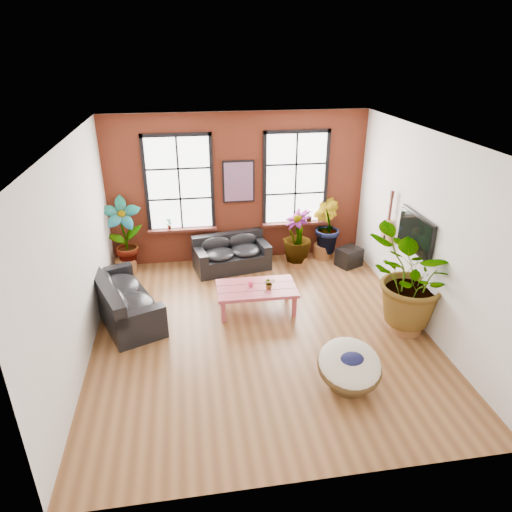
{
  "coord_description": "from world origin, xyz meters",
  "views": [
    {
      "loc": [
        -1.19,
        -6.97,
        4.82
      ],
      "look_at": [
        0.0,
        0.6,
        1.25
      ],
      "focal_mm": 32.0,
      "sensor_mm": 36.0,
      "label": 1
    }
  ],
  "objects": [
    {
      "name": "room",
      "position": [
        0.0,
        0.15,
        1.75
      ],
      "size": [
        6.04,
        6.54,
        3.54
      ],
      "color": "brown",
      "rests_on": "ground"
    },
    {
      "name": "pot_mid",
      "position": [
        1.32,
        2.61,
        0.17
      ],
      "size": [
        0.54,
        0.54,
        0.35
      ],
      "rotation": [
        0.0,
        0.0,
        0.15
      ],
      "color": "brown",
      "rests_on": "ground"
    },
    {
      "name": "floor_plant_right_wall",
      "position": [
        2.62,
        -0.43,
        1.08
      ],
      "size": [
        2.18,
        2.18,
        1.84
      ],
      "primitive_type": "imported",
      "rotation": [
        0.0,
        0.0,
        3.92
      ],
      "color": "#275216",
      "rests_on": "ground"
    },
    {
      "name": "table_plant",
      "position": [
        0.27,
        0.68,
        0.61
      ],
      "size": [
        0.22,
        0.2,
        0.23
      ],
      "primitive_type": "imported",
      "rotation": [
        0.0,
        0.0,
        0.08
      ],
      "color": "#275216",
      "rests_on": "coffee_table"
    },
    {
      "name": "tv_wall_unit",
      "position": [
        2.93,
        0.6,
        1.54
      ],
      "size": [
        0.13,
        1.86,
        1.2
      ],
      "color": "black",
      "rests_on": "room"
    },
    {
      "name": "pot_right_wall",
      "position": [
        2.65,
        -0.39,
        0.21
      ],
      "size": [
        0.59,
        0.59,
        0.41
      ],
      "rotation": [
        0.0,
        0.0,
        -0.07
      ],
      "color": "brown",
      "rests_on": "ground"
    },
    {
      "name": "sofa_back",
      "position": [
        -0.26,
        2.71,
        0.36
      ],
      "size": [
        1.84,
        1.15,
        0.79
      ],
      "rotation": [
        0.0,
        0.0,
        0.19
      ],
      "color": "black",
      "rests_on": "ground"
    },
    {
      "name": "pot_back_left",
      "position": [
        -2.69,
        2.84,
        0.17
      ],
      "size": [
        0.58,
        0.58,
        0.34
      ],
      "rotation": [
        0.0,
        0.0,
        -0.28
      ],
      "color": "brown",
      "rests_on": "ground"
    },
    {
      "name": "coffee_table",
      "position": [
        0.04,
        0.77,
        0.44
      ],
      "size": [
        1.56,
        0.91,
        0.6
      ],
      "rotation": [
        0.0,
        0.0,
        -0.01
      ],
      "color": "#A03946",
      "rests_on": "ground"
    },
    {
      "name": "media_box",
      "position": [
        2.52,
        2.39,
        0.22
      ],
      "size": [
        0.67,
        0.62,
        0.44
      ],
      "rotation": [
        0.0,
        0.0,
        0.44
      ],
      "color": "black",
      "rests_on": "ground"
    },
    {
      "name": "pot_back_right",
      "position": [
        2.05,
        2.95,
        0.17
      ],
      "size": [
        0.6,
        0.6,
        0.34
      ],
      "rotation": [
        0.0,
        0.0,
        0.35
      ],
      "color": "brown",
      "rests_on": "ground"
    },
    {
      "name": "floor_plant_back_right",
      "position": [
        2.08,
        2.98,
        0.81
      ],
      "size": [
        0.86,
        0.92,
        1.33
      ],
      "primitive_type": "imported",
      "rotation": [
        0.0,
        0.0,
        2.06
      ],
      "color": "#275216",
      "rests_on": "ground"
    },
    {
      "name": "poster",
      "position": [
        0.0,
        3.18,
        1.95
      ],
      "size": [
        0.74,
        0.06,
        0.98
      ],
      "color": "black",
      "rests_on": "room"
    },
    {
      "name": "floor_plant_back_left",
      "position": [
        -2.65,
        2.84,
        0.97
      ],
      "size": [
        0.96,
        0.74,
        1.64
      ],
      "primitive_type": "imported",
      "rotation": [
        0.0,
        0.0,
        0.19
      ],
      "color": "#275216",
      "rests_on": "ground"
    },
    {
      "name": "papasan_chair",
      "position": [
        1.08,
        -1.7,
        0.38
      ],
      "size": [
        1.0,
        1.02,
        0.74
      ],
      "rotation": [
        0.0,
        0.0,
        -0.01
      ],
      "color": "#4D371B",
      "rests_on": "ground"
    },
    {
      "name": "sill_plant_right",
      "position": [
        1.7,
        3.13,
        1.04
      ],
      "size": [
        0.19,
        0.19,
        0.27
      ],
      "primitive_type": "imported",
      "rotation": [
        0.0,
        0.0,
        3.49
      ],
      "color": "#275216",
      "rests_on": "room"
    },
    {
      "name": "floor_plant_mid",
      "position": [
        1.29,
        2.6,
        0.76
      ],
      "size": [
        0.9,
        0.9,
        1.24
      ],
      "primitive_type": "imported",
      "rotation": [
        0.0,
        0.0,
        5.08
      ],
      "color": "#275216",
      "rests_on": "ground"
    },
    {
      "name": "sill_plant_left",
      "position": [
        -1.65,
        3.13,
        1.04
      ],
      "size": [
        0.17,
        0.17,
        0.27
      ],
      "primitive_type": "imported",
      "rotation": [
        0.0,
        0.0,
        0.79
      ],
      "color": "#275216",
      "rests_on": "room"
    },
    {
      "name": "sofa_left",
      "position": [
        -2.56,
        0.86,
        0.39
      ],
      "size": [
        1.66,
        2.34,
        0.85
      ],
      "rotation": [
        0.0,
        0.0,
        1.96
      ],
      "color": "black",
      "rests_on": "ground"
    }
  ]
}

